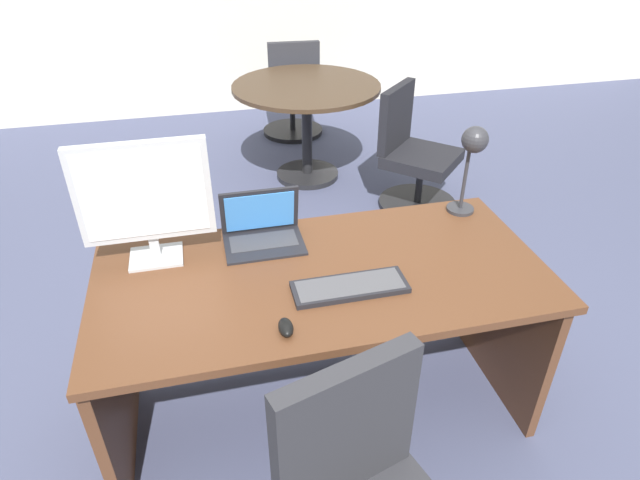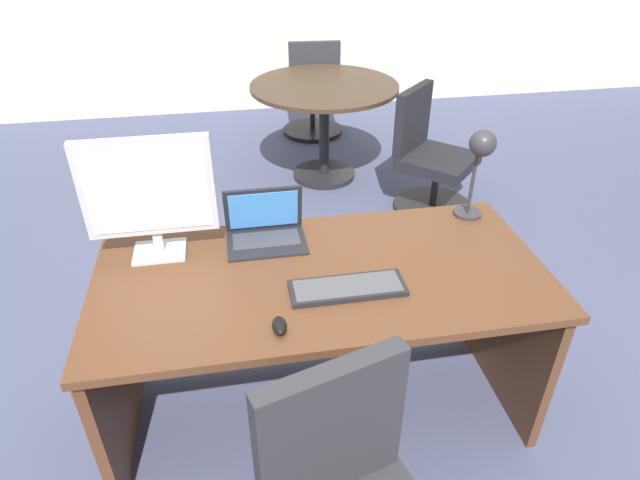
% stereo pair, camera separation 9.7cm
% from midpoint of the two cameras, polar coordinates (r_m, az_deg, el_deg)
% --- Properties ---
extents(ground, '(12.00, 12.00, 0.00)m').
position_cam_midpoint_polar(ground, '(3.67, -3.20, 0.78)').
color(ground, '#474C6B').
extents(desk, '(1.69, 0.81, 0.75)m').
position_cam_midpoint_polar(desk, '(2.20, 1.21, -7.38)').
color(desk, '#56331E').
rests_on(desk, ground).
extents(monitor, '(0.48, 0.16, 0.48)m').
position_cam_midpoint_polar(monitor, '(2.07, -16.37, 4.90)').
color(monitor, '#B7BABF').
rests_on(monitor, desk).
extents(laptop, '(0.32, 0.23, 0.22)m').
position_cam_midpoint_polar(laptop, '(2.20, -4.58, 1.73)').
color(laptop, black).
rests_on(laptop, desk).
extents(keyboard, '(0.41, 0.14, 0.02)m').
position_cam_midpoint_polar(keyboard, '(1.94, 4.35, -5.08)').
color(keyboard, black).
rests_on(keyboard, desk).
extents(mouse, '(0.05, 0.09, 0.04)m').
position_cam_midpoint_polar(mouse, '(1.77, -2.71, -9.05)').
color(mouse, black).
rests_on(mouse, desk).
extents(desk_lamp, '(0.12, 0.15, 0.40)m').
position_cam_midpoint_polar(desk_lamp, '(2.34, 17.67, 8.50)').
color(desk_lamp, '#2D2D33').
rests_on(desk_lamp, desk).
extents(meeting_table, '(1.10, 1.10, 0.75)m').
position_cam_midpoint_polar(meeting_table, '(4.20, 1.13, 13.66)').
color(meeting_table, black).
rests_on(meeting_table, ground).
extents(meeting_chair_near, '(0.56, 0.56, 0.89)m').
position_cam_midpoint_polar(meeting_chair_near, '(5.10, -0.18, 14.89)').
color(meeting_chair_near, black).
rests_on(meeting_chair_near, ground).
extents(meeting_chair_far, '(0.66, 0.66, 0.86)m').
position_cam_midpoint_polar(meeting_chair_far, '(3.91, 12.16, 7.78)').
color(meeting_chair_far, black).
rests_on(meeting_chair_far, ground).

